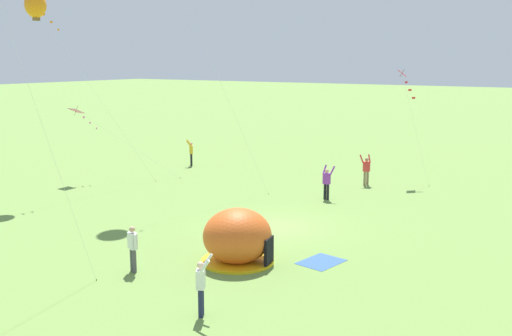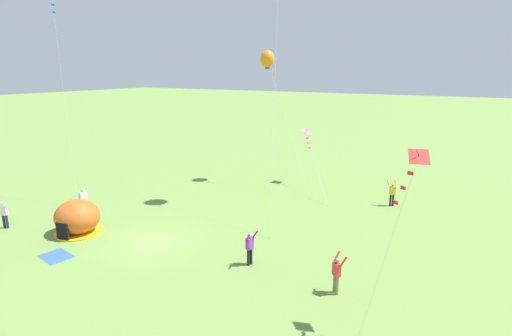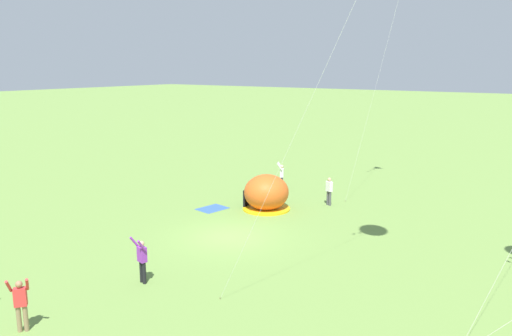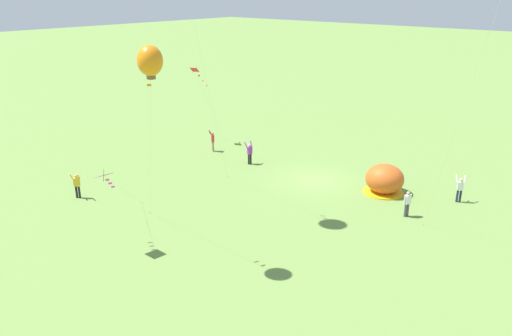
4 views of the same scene
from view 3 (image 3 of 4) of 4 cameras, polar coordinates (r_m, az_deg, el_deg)
ground_plane at (r=25.00m, az=-3.02°, el=-7.88°), size 300.00×300.00×0.00m
popup_tent at (r=29.33m, az=1.18°, el=-2.88°), size 2.81×2.81×2.10m
picnic_blanket at (r=29.83m, az=-5.01°, el=-4.64°), size 1.90×1.57×0.01m
person_flying_kite at (r=20.13m, az=-12.91°, el=-10.08°), size 0.55×0.68×1.89m
person_far_back at (r=30.53m, az=8.35°, el=-2.48°), size 0.37×0.55×1.72m
person_near_tent at (r=34.07m, az=2.95°, el=-0.84°), size 0.72×0.65×1.89m
person_arms_raised at (r=17.94m, az=-25.30°, el=-13.72°), size 0.72×0.68×1.89m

